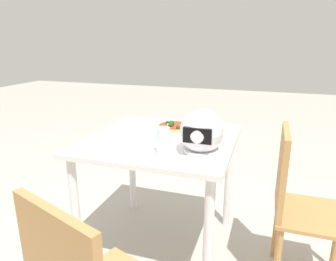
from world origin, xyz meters
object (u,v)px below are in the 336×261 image
dining_table (161,154)px  chair_side (298,201)px  drinking_glass (163,141)px  pizza (174,126)px  motorcycle_helmet (202,132)px

dining_table → chair_side: bearing=176.7°
dining_table → drinking_glass: (-0.10, 0.25, 0.18)m
dining_table → pizza: pizza is taller
dining_table → motorcycle_helmet: (-0.29, 0.17, 0.22)m
pizza → dining_table: bearing=80.7°
dining_table → drinking_glass: 0.32m
dining_table → drinking_glass: size_ratio=6.35×
dining_table → chair_side: size_ratio=0.98×
drinking_glass → chair_side: drinking_glass is taller
pizza → drinking_glass: 0.44m
dining_table → chair_side: chair_side is taller
motorcycle_helmet → drinking_glass: motorcycle_helmet is taller
pizza → chair_side: 0.86m
drinking_glass → chair_side: size_ratio=0.15×
pizza → motorcycle_helmet: motorcycle_helmet is taller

